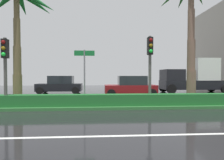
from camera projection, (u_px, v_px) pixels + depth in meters
ground_plane at (108, 103)px, 12.41m from camera, size 90.00×42.00×0.10m
near_lane_divider_stripe at (118, 136)px, 5.43m from camera, size 81.00×0.14×0.01m
median_strip at (108, 103)px, 11.41m from camera, size 85.50×4.00×0.15m
median_hedge at (110, 100)px, 10.01m from camera, size 76.50×0.70×0.60m
palm_tree_mid_left at (17, 7)px, 11.21m from camera, size 4.59×4.69×7.22m
traffic_signal_median_left at (5, 59)px, 9.43m from camera, size 0.28×0.43×3.51m
traffic_signal_median_right at (150, 57)px, 10.37m from camera, size 0.28×0.43×3.79m
street_name_sign at (84, 70)px, 10.17m from camera, size 1.10×0.08×3.00m
car_in_traffic_second at (60, 85)px, 18.38m from camera, size 4.30×2.02×1.72m
car_in_traffic_third at (131, 86)px, 15.77m from camera, size 4.30×2.02×1.72m
box_truck_lead at (194, 77)px, 19.14m from camera, size 6.40×2.64×3.46m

